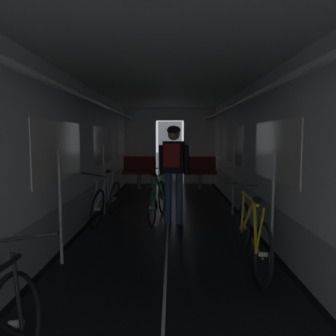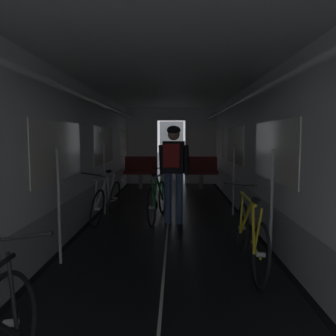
% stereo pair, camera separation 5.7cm
% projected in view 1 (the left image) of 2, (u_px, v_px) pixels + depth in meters
% --- Properties ---
extents(train_car_shell, '(3.14, 12.34, 2.57)m').
position_uv_depth(train_car_shell, '(168.00, 127.00, 5.40)').
color(train_car_shell, black).
rests_on(train_car_shell, ground).
extents(bench_seat_far_left, '(0.98, 0.51, 0.95)m').
position_uv_depth(bench_seat_far_left, '(139.00, 169.00, 9.97)').
color(bench_seat_far_left, gray).
rests_on(bench_seat_far_left, ground).
extents(bench_seat_far_right, '(0.98, 0.51, 0.95)m').
position_uv_depth(bench_seat_far_right, '(200.00, 169.00, 9.95)').
color(bench_seat_far_right, gray).
rests_on(bench_seat_far_right, ground).
extents(bicycle_yellow, '(0.44, 1.69, 0.95)m').
position_uv_depth(bicycle_yellow, '(252.00, 235.00, 3.94)').
color(bicycle_yellow, black).
rests_on(bicycle_yellow, ground).
extents(bicycle_white, '(0.50, 1.69, 0.96)m').
position_uv_depth(bicycle_white, '(106.00, 200.00, 6.11)').
color(bicycle_white, black).
rests_on(bicycle_white, ground).
extents(person_cyclist_aisle, '(0.55, 0.43, 1.73)m').
position_uv_depth(person_cyclist_aisle, '(173.00, 163.00, 5.86)').
color(person_cyclist_aisle, '#384C75').
rests_on(person_cyclist_aisle, ground).
extents(bicycle_green_in_aisle, '(0.47, 1.68, 0.94)m').
position_uv_depth(bicycle_green_in_aisle, '(157.00, 199.00, 6.19)').
color(bicycle_green_in_aisle, black).
rests_on(bicycle_green_in_aisle, ground).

